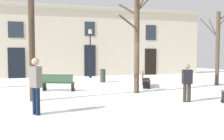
{
  "coord_description": "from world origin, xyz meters",
  "views": [
    {
      "loc": [
        -4.17,
        -12.19,
        1.96
      ],
      "look_at": [
        0.0,
        1.9,
        1.02
      ],
      "focal_mm": 40.38,
      "sensor_mm": 36.0,
      "label": 1
    }
  ],
  "objects": [
    {
      "name": "ground_plane",
      "position": [
        0.0,
        0.0,
        0.0
      ],
      "size": [
        35.46,
        35.46,
        0.0
      ],
      "primitive_type": "plane",
      "color": "white"
    },
    {
      "name": "building_facade",
      "position": [
        -0.0,
        9.7,
        3.11
      ],
      "size": [
        22.16,
        0.6,
        6.09
      ],
      "color": "beige",
      "rests_on": "ground"
    },
    {
      "name": "tree_foreground",
      "position": [
        0.59,
        -0.42,
        2.81
      ],
      "size": [
        1.96,
        1.74,
        5.11
      ],
      "color": "#4C3D2D",
      "rests_on": "ground"
    },
    {
      "name": "tree_center",
      "position": [
        6.71,
        1.16,
        2.46
      ],
      "size": [
        1.85,
        1.71,
        4.94
      ],
      "color": "#4C3D2D",
      "rests_on": "ground"
    },
    {
      "name": "tree_right_of_center",
      "position": [
        -4.42,
        -1.34,
        2.84
      ],
      "size": [
        1.02,
        1.56,
        5.98
      ],
      "color": "#423326",
      "rests_on": "ground"
    },
    {
      "name": "streetlamp",
      "position": [
        -0.03,
        8.1,
        2.45
      ],
      "size": [
        0.3,
        0.3,
        4.02
      ],
      "color": "black",
      "rests_on": "ground"
    },
    {
      "name": "litter_bin",
      "position": [
        0.13,
        4.59,
        0.45
      ],
      "size": [
        0.4,
        0.4,
        0.89
      ],
      "color": "#2D3D2D",
      "rests_on": "ground"
    },
    {
      "name": "bench_near_lamp",
      "position": [
        -3.16,
        1.28,
        0.46
      ],
      "size": [
        1.72,
        1.07,
        0.9
      ],
      "rotation": [
        0.0,
        0.0,
        2.74
      ],
      "color": "#2D4C33",
      "rests_on": "ground"
    },
    {
      "name": "bench_back_to_back_left",
      "position": [
        1.93,
        1.52,
        0.46
      ],
      "size": [
        1.13,
        1.86,
        0.9
      ],
      "rotation": [
        0.0,
        0.0,
        1.18
      ],
      "color": "#51331E",
      "rests_on": "ground"
    },
    {
      "name": "person_crossing_plaza",
      "position": [
        1.65,
        -3.31,
        0.85
      ],
      "size": [
        0.41,
        0.29,
        1.56
      ],
      "rotation": [
        0.0,
        0.0,
        6.1
      ],
      "color": "#2D271E",
      "rests_on": "ground"
    },
    {
      "name": "person_strolling",
      "position": [
        -4.24,
        -3.82,
        1.03
      ],
      "size": [
        0.4,
        0.44,
        1.84
      ],
      "rotation": [
        0.0,
        0.0,
        2.17
      ],
      "color": "black",
      "rests_on": "ground"
    }
  ]
}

